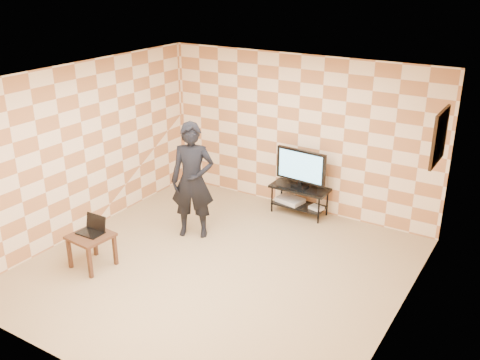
% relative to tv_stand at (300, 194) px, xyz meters
% --- Properties ---
extents(floor, '(5.00, 5.00, 0.00)m').
position_rel_tv_stand_xyz_m(floor, '(-0.20, -2.24, -0.37)').
color(floor, tan).
rests_on(floor, ground).
extents(wall_back, '(5.00, 0.02, 2.70)m').
position_rel_tv_stand_xyz_m(wall_back, '(-0.20, 0.26, 0.98)').
color(wall_back, '#FBE0BA').
rests_on(wall_back, ground).
extents(wall_front, '(5.00, 0.02, 2.70)m').
position_rel_tv_stand_xyz_m(wall_front, '(-0.20, -4.74, 0.98)').
color(wall_front, '#FBE0BA').
rests_on(wall_front, ground).
extents(wall_left, '(0.02, 5.00, 2.70)m').
position_rel_tv_stand_xyz_m(wall_left, '(-2.70, -2.24, 0.98)').
color(wall_left, '#FBE0BA').
rests_on(wall_left, ground).
extents(wall_right, '(0.02, 5.00, 2.70)m').
position_rel_tv_stand_xyz_m(wall_right, '(2.30, -2.24, 0.98)').
color(wall_right, '#FBE0BA').
rests_on(wall_right, ground).
extents(ceiling, '(5.00, 5.00, 0.02)m').
position_rel_tv_stand_xyz_m(ceiling, '(-0.20, -2.24, 2.33)').
color(ceiling, white).
rests_on(ceiling, wall_back).
extents(wall_art, '(0.04, 0.72, 0.72)m').
position_rel_tv_stand_xyz_m(wall_art, '(2.27, -0.69, 1.58)').
color(wall_art, black).
rests_on(wall_art, wall_right).
extents(tv_stand, '(1.00, 0.45, 0.50)m').
position_rel_tv_stand_xyz_m(tv_stand, '(0.00, 0.00, 0.00)').
color(tv_stand, black).
rests_on(tv_stand, floor).
extents(tv, '(0.92, 0.19, 0.66)m').
position_rel_tv_stand_xyz_m(tv, '(0.00, -0.00, 0.50)').
color(tv, black).
rests_on(tv, tv_stand).
extents(dvd_player, '(0.50, 0.40, 0.07)m').
position_rel_tv_stand_xyz_m(dvd_player, '(-0.18, 0.01, -0.16)').
color(dvd_player, silver).
rests_on(dvd_player, tv_stand).
extents(game_console, '(0.26, 0.21, 0.05)m').
position_rel_tv_stand_xyz_m(game_console, '(0.33, -0.02, -0.17)').
color(game_console, silver).
rests_on(game_console, tv_stand).
extents(side_table, '(0.58, 0.58, 0.50)m').
position_rel_tv_stand_xyz_m(side_table, '(-1.75, -3.13, 0.05)').
color(side_table, '#3C2816').
rests_on(side_table, floor).
extents(laptop, '(0.36, 0.29, 0.24)m').
position_rel_tv_stand_xyz_m(laptop, '(-1.79, -3.05, 0.19)').
color(laptop, black).
rests_on(laptop, side_table).
extents(person, '(0.80, 0.69, 1.85)m').
position_rel_tv_stand_xyz_m(person, '(-1.10, -1.58, 0.56)').
color(person, black).
rests_on(person, floor).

